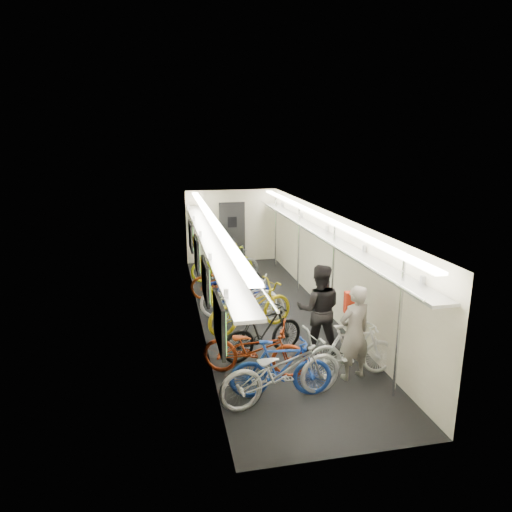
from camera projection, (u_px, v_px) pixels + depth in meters
name	position (u px, v px, depth m)	size (l,w,h in m)	color
train_car_shell	(244.00, 240.00, 10.87)	(10.00, 10.00, 10.00)	black
bicycle_0	(281.00, 370.00, 7.04)	(0.71, 2.04, 1.07)	#A8A7AC
bicycle_1	(281.00, 368.00, 7.19)	(0.46, 1.64, 0.98)	#1A3BA0
bicycle_2	(254.00, 349.00, 7.88)	(0.64, 1.85, 0.97)	maroon
bicycle_3	(263.00, 332.00, 8.52)	(0.48, 1.70, 1.02)	black
bicycle_4	(250.00, 307.00, 9.72)	(0.70, 2.02, 1.06)	#B89B11
bicycle_5	(246.00, 299.00, 10.38)	(0.45, 1.59, 0.95)	white
bicycle_6	(242.00, 298.00, 10.31)	(0.68, 1.95, 1.02)	silver
bicycle_7	(236.00, 287.00, 11.13)	(0.47, 1.66, 1.00)	#1A2D9F
bicycle_8	(226.00, 282.00, 11.59)	(0.63, 1.82, 0.96)	#9D3A11
bicycle_9	(233.00, 276.00, 12.11)	(0.44, 1.56, 0.94)	black
bicycle_10	(222.00, 263.00, 13.29)	(0.66, 1.90, 1.00)	#BDC812
bicycle_11	(352.00, 350.00, 7.83)	(0.46, 1.61, 0.97)	white
bicycle_12	(228.00, 264.00, 13.32)	(0.63, 1.79, 0.94)	slate
passenger_near	(354.00, 333.00, 7.69)	(0.61, 0.40, 1.67)	gray
passenger_mid	(319.00, 309.00, 8.61)	(0.86, 0.67, 1.76)	black
backpack	(352.00, 302.00, 7.83)	(0.26, 0.14, 0.38)	red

